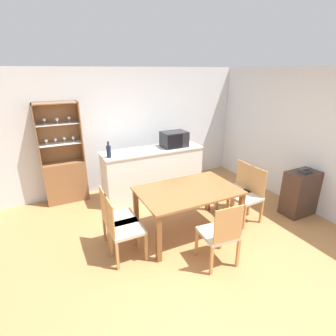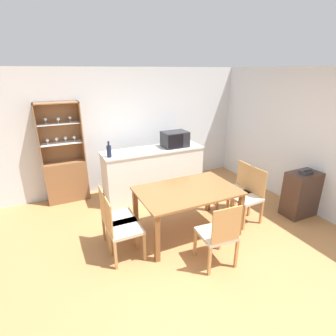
{
  "view_description": "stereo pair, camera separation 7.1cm",
  "coord_description": "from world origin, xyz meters",
  "px_view_note": "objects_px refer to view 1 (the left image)",
  "views": [
    {
      "loc": [
        -1.78,
        -2.74,
        2.5
      ],
      "look_at": [
        0.17,
        1.16,
        0.86
      ],
      "focal_mm": 28.0,
      "sensor_mm": 36.0,
      "label": 1
    },
    {
      "loc": [
        -1.71,
        -2.77,
        2.5
      ],
      "look_at": [
        0.17,
        1.16,
        0.86
      ],
      "focal_mm": 28.0,
      "sensor_mm": 36.0,
      "label": 2
    }
  ],
  "objects_px": {
    "dining_table": "(188,196)",
    "dining_chair_side_right_far": "(236,189)",
    "wine_bottle": "(109,151)",
    "dining_chair_head_near": "(220,234)",
    "dining_chair_side_left_near": "(123,228)",
    "telephone": "(305,171)",
    "microwave": "(174,139)",
    "dining_chair_side_left_far": "(116,218)",
    "display_cabinet": "(65,174)",
    "side_cabinet": "(300,193)",
    "dining_chair_side_right_near": "(248,195)"
  },
  "relations": [
    {
      "from": "telephone",
      "to": "dining_chair_side_left_near",
      "type": "bearing_deg",
      "value": 174.98
    },
    {
      "from": "dining_table",
      "to": "telephone",
      "type": "relative_size",
      "value": 7.57
    },
    {
      "from": "dining_chair_side_left_far",
      "to": "display_cabinet",
      "type": "bearing_deg",
      "value": -164.36
    },
    {
      "from": "display_cabinet",
      "to": "telephone",
      "type": "xyz_separation_m",
      "value": [
        3.69,
        -2.48,
        0.28
      ]
    },
    {
      "from": "dining_chair_side_left_far",
      "to": "wine_bottle",
      "type": "height_order",
      "value": "wine_bottle"
    },
    {
      "from": "telephone",
      "to": "microwave",
      "type": "bearing_deg",
      "value": 128.9
    },
    {
      "from": "telephone",
      "to": "dining_chair_side_right_far",
      "type": "bearing_deg",
      "value": 149.46
    },
    {
      "from": "dining_table",
      "to": "dining_chair_side_right_far",
      "type": "relative_size",
      "value": 1.63
    },
    {
      "from": "dining_chair_side_right_near",
      "to": "dining_chair_side_right_far",
      "type": "bearing_deg",
      "value": -3.69
    },
    {
      "from": "dining_chair_head_near",
      "to": "telephone",
      "type": "relative_size",
      "value": 4.65
    },
    {
      "from": "dining_chair_side_right_far",
      "to": "wine_bottle",
      "type": "distance_m",
      "value": 2.41
    },
    {
      "from": "dining_chair_side_right_near",
      "to": "dining_chair_side_left_near",
      "type": "height_order",
      "value": "same"
    },
    {
      "from": "display_cabinet",
      "to": "dining_chair_head_near",
      "type": "bearing_deg",
      "value": -61.14
    },
    {
      "from": "display_cabinet",
      "to": "dining_chair_side_right_far",
      "type": "relative_size",
      "value": 2.06
    },
    {
      "from": "side_cabinet",
      "to": "display_cabinet",
      "type": "bearing_deg",
      "value": 146.59
    },
    {
      "from": "dining_chair_side_right_far",
      "to": "telephone",
      "type": "bearing_deg",
      "value": -119.28
    },
    {
      "from": "display_cabinet",
      "to": "dining_chair_side_right_far",
      "type": "distance_m",
      "value": 3.31
    },
    {
      "from": "microwave",
      "to": "telephone",
      "type": "bearing_deg",
      "value": -51.1
    },
    {
      "from": "dining_chair_side_right_far",
      "to": "side_cabinet",
      "type": "xyz_separation_m",
      "value": [
        1.0,
        -0.55,
        -0.06
      ]
    },
    {
      "from": "dining_chair_side_left_far",
      "to": "microwave",
      "type": "xyz_separation_m",
      "value": [
        1.65,
        1.34,
        0.68
      ]
    },
    {
      "from": "dining_chair_side_right_near",
      "to": "telephone",
      "type": "bearing_deg",
      "value": -109.84
    },
    {
      "from": "dining_chair_side_right_near",
      "to": "side_cabinet",
      "type": "height_order",
      "value": "dining_chair_side_right_near"
    },
    {
      "from": "dining_chair_side_right_near",
      "to": "microwave",
      "type": "bearing_deg",
      "value": 15.5
    },
    {
      "from": "dining_chair_head_near",
      "to": "dining_chair_side_left_far",
      "type": "bearing_deg",
      "value": 142.66
    },
    {
      "from": "dining_chair_side_left_far",
      "to": "dining_chair_head_near",
      "type": "bearing_deg",
      "value": 49.48
    },
    {
      "from": "dining_table",
      "to": "dining_chair_side_right_near",
      "type": "xyz_separation_m",
      "value": [
        1.11,
        -0.15,
        -0.18
      ]
    },
    {
      "from": "dining_chair_side_left_far",
      "to": "dining_chair_side_right_near",
      "type": "height_order",
      "value": "same"
    },
    {
      "from": "dining_chair_head_near",
      "to": "side_cabinet",
      "type": "bearing_deg",
      "value": 16.24
    },
    {
      "from": "dining_chair_side_left_far",
      "to": "dining_chair_side_left_near",
      "type": "xyz_separation_m",
      "value": [
        -0.0,
        -0.3,
        0.0
      ]
    },
    {
      "from": "dining_chair_head_near",
      "to": "microwave",
      "type": "xyz_separation_m",
      "value": [
        0.55,
        2.34,
        0.68
      ]
    },
    {
      "from": "dining_chair_side_left_far",
      "to": "dining_chair_side_right_far",
      "type": "xyz_separation_m",
      "value": [
        2.23,
        -0.0,
        0.0
      ]
    },
    {
      "from": "dining_chair_side_right_far",
      "to": "microwave",
      "type": "bearing_deg",
      "value": 24.24
    },
    {
      "from": "side_cabinet",
      "to": "dining_chair_side_left_far",
      "type": "bearing_deg",
      "value": 170.27
    },
    {
      "from": "dining_chair_side_left_near",
      "to": "wine_bottle",
      "type": "xyz_separation_m",
      "value": [
        0.26,
        1.53,
        0.64
      ]
    },
    {
      "from": "display_cabinet",
      "to": "wine_bottle",
      "type": "distance_m",
      "value": 1.13
    },
    {
      "from": "dining_chair_side_right_far",
      "to": "wine_bottle",
      "type": "bearing_deg",
      "value": 59.09
    },
    {
      "from": "dining_chair_side_left_near",
      "to": "microwave",
      "type": "bearing_deg",
      "value": 134.84
    },
    {
      "from": "dining_chair_side_left_near",
      "to": "dining_table",
      "type": "bearing_deg",
      "value": 97.69
    },
    {
      "from": "wine_bottle",
      "to": "telephone",
      "type": "height_order",
      "value": "wine_bottle"
    },
    {
      "from": "dining_chair_side_left_far",
      "to": "dining_chair_head_near",
      "type": "relative_size",
      "value": 1.0
    },
    {
      "from": "dining_table",
      "to": "dining_chair_head_near",
      "type": "bearing_deg",
      "value": -90.27
    },
    {
      "from": "dining_chair_head_near",
      "to": "telephone",
      "type": "xyz_separation_m",
      "value": [
        2.1,
        0.41,
        0.38
      ]
    },
    {
      "from": "dining_chair_side_left_far",
      "to": "wine_bottle",
      "type": "bearing_deg",
      "value": 169.47
    },
    {
      "from": "dining_chair_head_near",
      "to": "dining_chair_side_left_near",
      "type": "xyz_separation_m",
      "value": [
        -1.11,
        0.69,
        0.0
      ]
    },
    {
      "from": "dining_chair_side_left_near",
      "to": "wine_bottle",
      "type": "distance_m",
      "value": 1.68
    },
    {
      "from": "dining_table",
      "to": "dining_chair_side_right_near",
      "type": "distance_m",
      "value": 1.14
    },
    {
      "from": "dining_chair_side_left_near",
      "to": "dining_chair_head_near",
      "type": "bearing_deg",
      "value": 58.04
    },
    {
      "from": "dining_table",
      "to": "dining_chair_side_right_far",
      "type": "height_order",
      "value": "dining_chair_side_right_far"
    },
    {
      "from": "dining_chair_head_near",
      "to": "side_cabinet",
      "type": "relative_size",
      "value": 1.15
    },
    {
      "from": "dining_chair_head_near",
      "to": "telephone",
      "type": "bearing_deg",
      "value": 15.58
    }
  ]
}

